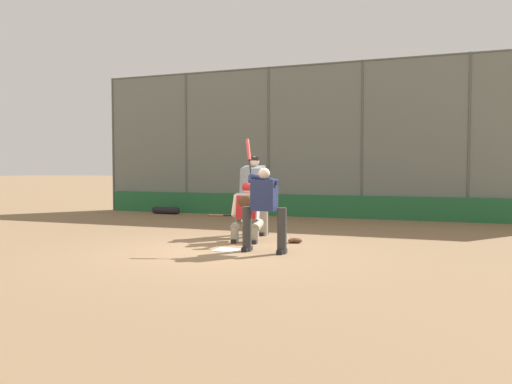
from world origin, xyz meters
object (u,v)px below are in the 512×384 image
object	(u,v)px
catcher_behind_plate	(247,211)
equipment_bag_dugout_side	(166,210)
umpire_home	(255,193)
spare_bat_near_backstop	(218,215)
fielding_glove_on_dirt	(295,240)
batter_at_plate	(264,206)

from	to	relation	value
catcher_behind_plate	equipment_bag_dugout_side	bearing A→B (deg)	-53.47
umpire_home	spare_bat_near_backstop	distance (m)	4.79
fielding_glove_on_dirt	equipment_bag_dugout_side	size ratio (longest dim) A/B	0.28
catcher_behind_plate	equipment_bag_dugout_side	world-z (taller)	catcher_behind_plate
fielding_glove_on_dirt	catcher_behind_plate	bearing A→B (deg)	11.75
batter_at_plate	spare_bat_near_backstop	bearing A→B (deg)	-55.00
catcher_behind_plate	spare_bat_near_backstop	world-z (taller)	catcher_behind_plate
batter_at_plate	equipment_bag_dugout_side	bearing A→B (deg)	-43.62
fielding_glove_on_dirt	equipment_bag_dugout_side	world-z (taller)	equipment_bag_dugout_side
catcher_behind_plate	equipment_bag_dugout_side	size ratio (longest dim) A/B	1.20
catcher_behind_plate	umpire_home	size ratio (longest dim) A/B	0.69
batter_at_plate	equipment_bag_dugout_side	distance (m)	8.31
fielding_glove_on_dirt	batter_at_plate	bearing A→B (deg)	80.18
equipment_bag_dugout_side	batter_at_plate	bearing A→B (deg)	132.59
fielding_glove_on_dirt	equipment_bag_dugout_side	distance (m)	7.55
spare_bat_near_backstop	batter_at_plate	bearing A→B (deg)	117.96
batter_at_plate	umpire_home	xyz separation A→B (m)	(0.96, -2.13, 0.13)
fielding_glove_on_dirt	spare_bat_near_backstop	bearing A→B (deg)	-50.60
batter_at_plate	equipment_bag_dugout_side	world-z (taller)	batter_at_plate
spare_bat_near_backstop	fielding_glove_on_dirt	distance (m)	6.08
fielding_glove_on_dirt	equipment_bag_dugout_side	bearing A→B (deg)	-39.45
fielding_glove_on_dirt	umpire_home	bearing A→B (deg)	-35.02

